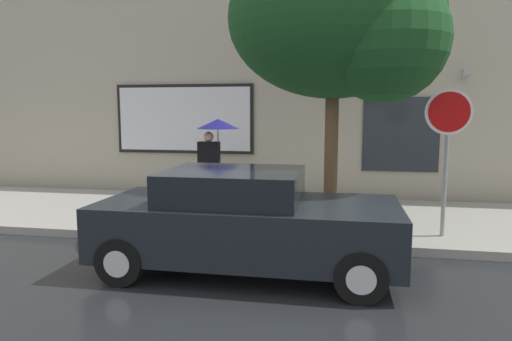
# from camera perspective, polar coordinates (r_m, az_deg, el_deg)

# --- Properties ---
(ground_plane) EXTENTS (60.00, 60.00, 0.00)m
(ground_plane) POSITION_cam_1_polar(r_m,az_deg,el_deg) (6.67, 4.79, -12.46)
(ground_plane) COLOR black
(sidewalk) EXTENTS (20.00, 4.00, 0.15)m
(sidewalk) POSITION_cam_1_polar(r_m,az_deg,el_deg) (9.52, 6.63, -5.93)
(sidewalk) COLOR gray
(sidewalk) RESTS_ON ground
(building_facade) EXTENTS (20.00, 0.67, 7.00)m
(building_facade) POSITION_cam_1_polar(r_m,az_deg,el_deg) (11.82, 7.60, 13.26)
(building_facade) COLOR #B2A893
(building_facade) RESTS_ON ground
(parked_car) EXTENTS (4.16, 1.93, 1.45)m
(parked_car) POSITION_cam_1_polar(r_m,az_deg,el_deg) (6.50, -1.30, -6.36)
(parked_car) COLOR black
(parked_car) RESTS_ON ground
(pedestrian_with_umbrella) EXTENTS (0.96, 0.96, 1.94)m
(pedestrian_with_umbrella) POSITION_cam_1_polar(r_m,az_deg,el_deg) (10.39, -5.16, 4.15)
(pedestrian_with_umbrella) COLOR black
(pedestrian_with_umbrella) RESTS_ON sidewalk
(street_tree) EXTENTS (3.60, 3.06, 5.02)m
(street_tree) POSITION_cam_1_polar(r_m,az_deg,el_deg) (8.07, 10.90, 17.68)
(street_tree) COLOR #4C3823
(street_tree) RESTS_ON sidewalk
(stop_sign) EXTENTS (0.76, 0.10, 2.48)m
(stop_sign) POSITION_cam_1_polar(r_m,az_deg,el_deg) (8.21, 22.78, 4.30)
(stop_sign) COLOR gray
(stop_sign) RESTS_ON sidewalk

